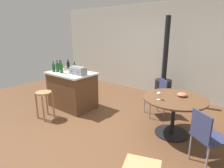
# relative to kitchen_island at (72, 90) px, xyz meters

# --- Properties ---
(ground_plane) EXTENTS (8.80, 8.80, 0.00)m
(ground_plane) POSITION_rel_kitchen_island_xyz_m (1.32, -0.42, -0.46)
(ground_plane) COLOR brown
(back_wall) EXTENTS (8.00, 0.10, 2.70)m
(back_wall) POSITION_rel_kitchen_island_xyz_m (1.32, 2.40, 0.89)
(back_wall) COLOR beige
(back_wall) RESTS_ON ground_plane
(kitchen_island) EXTENTS (1.17, 0.80, 0.91)m
(kitchen_island) POSITION_rel_kitchen_island_xyz_m (0.00, 0.00, 0.00)
(kitchen_island) COLOR brown
(kitchen_island) RESTS_ON ground_plane
(wooden_stool) EXTENTS (0.34, 0.34, 0.62)m
(wooden_stool) POSITION_rel_kitchen_island_xyz_m (0.02, -0.81, -0.00)
(wooden_stool) COLOR #A37A4C
(wooden_stool) RESTS_ON ground_plane
(dining_table) EXTENTS (1.14, 1.14, 0.73)m
(dining_table) POSITION_rel_kitchen_island_xyz_m (2.52, 0.28, 0.11)
(dining_table) COLOR black
(dining_table) RESTS_ON ground_plane
(folding_chair_near) EXTENTS (0.56, 0.56, 0.85)m
(folding_chair_near) POSITION_rel_kitchen_island_xyz_m (1.92, 0.89, 0.05)
(folding_chair_near) COLOR navy
(folding_chair_near) RESTS_ON ground_plane
(folding_chair_far) EXTENTS (0.56, 0.56, 0.85)m
(folding_chair_far) POSITION_rel_kitchen_island_xyz_m (3.20, -0.29, 0.04)
(folding_chair_far) COLOR navy
(folding_chair_far) RESTS_ON ground_plane
(wood_stove) EXTENTS (0.44, 0.45, 2.27)m
(wood_stove) POSITION_rel_kitchen_island_xyz_m (1.68, 1.73, 0.08)
(wood_stove) COLOR black
(wood_stove) RESTS_ON ground_plane
(toolbox) EXTENTS (0.42, 0.22, 0.19)m
(toolbox) POSITION_rel_kitchen_island_xyz_m (0.30, -0.04, 0.54)
(toolbox) COLOR gray
(toolbox) RESTS_ON kitchen_island
(bottle_0) EXTENTS (0.08, 0.08, 0.25)m
(bottle_0) POSITION_rel_kitchen_island_xyz_m (-0.00, 0.12, 0.55)
(bottle_0) COLOR #194C23
(bottle_0) RESTS_ON kitchen_island
(bottle_1) EXTENTS (0.06, 0.06, 0.26)m
(bottle_1) POSITION_rel_kitchen_island_xyz_m (-0.46, 0.02, 0.55)
(bottle_1) COLOR #194C23
(bottle_1) RESTS_ON kitchen_island
(bottle_2) EXTENTS (0.08, 0.08, 0.26)m
(bottle_2) POSITION_rel_kitchen_island_xyz_m (-0.41, 0.25, 0.55)
(bottle_2) COLOR black
(bottle_2) RESTS_ON kitchen_island
(bottle_3) EXTENTS (0.07, 0.07, 0.32)m
(bottle_3) POSITION_rel_kitchen_island_xyz_m (-0.13, -0.18, 0.57)
(bottle_3) COLOR #194C23
(bottle_3) RESTS_ON kitchen_island
(bottle_4) EXTENTS (0.07, 0.07, 0.26)m
(bottle_4) POSITION_rel_kitchen_island_xyz_m (-0.42, -0.20, 0.55)
(bottle_4) COLOR #194C23
(bottle_4) RESTS_ON kitchen_island
(bottle_5) EXTENTS (0.07, 0.07, 0.30)m
(bottle_5) POSITION_rel_kitchen_island_xyz_m (-0.32, -0.16, 0.57)
(bottle_5) COLOR #194C23
(bottle_5) RESTS_ON kitchen_island
(cup_0) EXTENTS (0.11, 0.07, 0.10)m
(cup_0) POSITION_rel_kitchen_island_xyz_m (-0.32, 0.09, 0.50)
(cup_0) COLOR tan
(cup_0) RESTS_ON kitchen_island
(cup_1) EXTENTS (0.11, 0.07, 0.08)m
(cup_1) POSITION_rel_kitchen_island_xyz_m (-0.42, -0.08, 0.49)
(cup_1) COLOR #383838
(cup_1) RESTS_ON kitchen_island
(wine_glass) EXTENTS (0.07, 0.07, 0.14)m
(wine_glass) POSITION_rel_kitchen_island_xyz_m (2.33, 0.01, 0.38)
(wine_glass) COLOR silver
(wine_glass) RESTS_ON dining_table
(serving_bowl) EXTENTS (0.18, 0.18, 0.07)m
(serving_bowl) POSITION_rel_kitchen_island_xyz_m (2.60, 0.44, 0.31)
(serving_bowl) COLOR #DB6651
(serving_bowl) RESTS_ON dining_table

